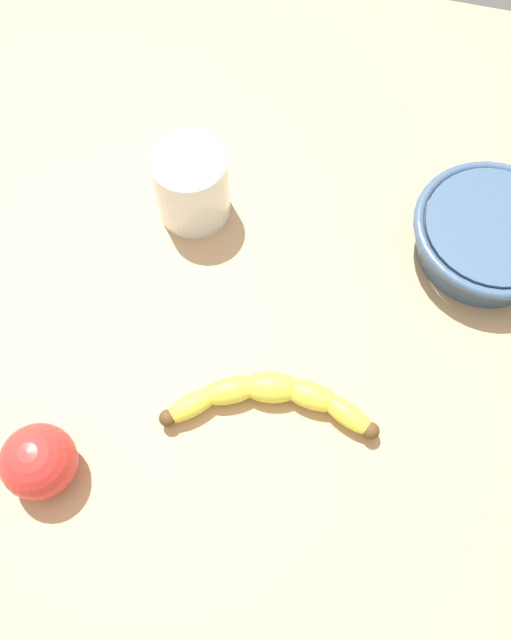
{
  "coord_description": "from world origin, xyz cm",
  "views": [
    {
      "loc": [
        -5.87,
        25.97,
        70.72
      ],
      "look_at": [
        1.54,
        -3.19,
        5.0
      ],
      "focal_mm": 37.33,
      "sensor_mm": 36.0,
      "label": 1
    }
  ],
  "objects_px": {
    "smoothie_glass": "(192,186)",
    "apple_fruit": "(39,461)",
    "ceramic_bowl": "(490,235)",
    "banana": "(270,398)"
  },
  "relations": [
    {
      "from": "apple_fruit",
      "to": "smoothie_glass",
      "type": "bearing_deg",
      "value": -99.07
    },
    {
      "from": "smoothie_glass",
      "to": "ceramic_bowl",
      "type": "bearing_deg",
      "value": -175.26
    },
    {
      "from": "ceramic_bowl",
      "to": "smoothie_glass",
      "type": "bearing_deg",
      "value": 4.74
    },
    {
      "from": "banana",
      "to": "smoothie_glass",
      "type": "relative_size",
      "value": 2.38
    },
    {
      "from": "smoothie_glass",
      "to": "ceramic_bowl",
      "type": "height_order",
      "value": "smoothie_glass"
    },
    {
      "from": "smoothie_glass",
      "to": "apple_fruit",
      "type": "height_order",
      "value": "smoothie_glass"
    },
    {
      "from": "ceramic_bowl",
      "to": "apple_fruit",
      "type": "distance_m",
      "value": 0.54
    },
    {
      "from": "smoothie_glass",
      "to": "apple_fruit",
      "type": "distance_m",
      "value": 0.34
    },
    {
      "from": "banana",
      "to": "smoothie_glass",
      "type": "height_order",
      "value": "smoothie_glass"
    },
    {
      "from": "banana",
      "to": "smoothie_glass",
      "type": "bearing_deg",
      "value": -66.37
    }
  ]
}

